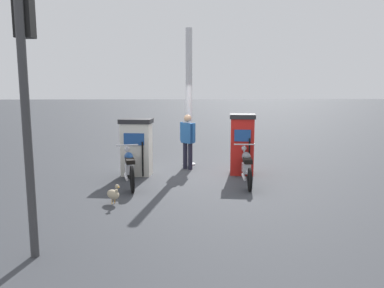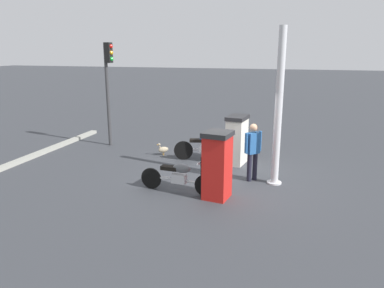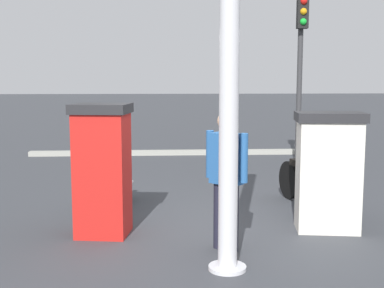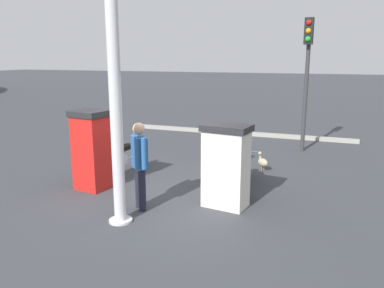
# 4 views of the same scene
# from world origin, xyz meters

# --- Properties ---
(ground_plane) EXTENTS (120.00, 120.00, 0.00)m
(ground_plane) POSITION_xyz_m (0.00, 0.00, 0.00)
(ground_plane) COLOR #383A3F
(fuel_pump_near) EXTENTS (0.70, 0.94, 1.56)m
(fuel_pump_near) POSITION_xyz_m (-0.12, -1.46, 0.79)
(fuel_pump_near) COLOR silver
(fuel_pump_near) RESTS_ON ground
(fuel_pump_far) EXTENTS (0.75, 0.78, 1.68)m
(fuel_pump_far) POSITION_xyz_m (-0.12, 1.46, 0.85)
(fuel_pump_far) COLOR red
(fuel_pump_far) RESTS_ON ground
(motorcycle_near_pump) EXTENTS (1.91, 0.61, 0.95)m
(motorcycle_near_pump) POSITION_xyz_m (0.97, -1.54, 0.47)
(motorcycle_near_pump) COLOR black
(motorcycle_near_pump) RESTS_ON ground
(motorcycle_far_pump) EXTENTS (2.07, 0.56, 0.92)m
(motorcycle_far_pump) POSITION_xyz_m (0.88, 1.40, 0.46)
(motorcycle_far_pump) COLOR black
(motorcycle_far_pump) RESTS_ON ground
(attendant_person) EXTENTS (0.46, 0.48, 1.62)m
(attendant_person) POSITION_xyz_m (-0.80, -0.03, 0.93)
(attendant_person) COLOR #1E1E2D
(attendant_person) RESTS_ON ground
(wandering_duck) EXTENTS (0.39, 0.38, 0.45)m
(wandering_duck) POSITION_xyz_m (2.47, -1.70, 0.21)
(wandering_duck) COLOR tan
(wandering_duck) RESTS_ON ground
(roadside_traffic_light) EXTENTS (0.38, 0.25, 3.81)m
(roadside_traffic_light) POSITION_xyz_m (4.84, -2.44, 2.60)
(roadside_traffic_light) COLOR #38383A
(roadside_traffic_light) RESTS_ON ground
(canopy_support_pole) EXTENTS (0.40, 0.40, 4.16)m
(canopy_support_pole) POSITION_xyz_m (-1.43, 0.03, 2.00)
(canopy_support_pole) COLOR silver
(canopy_support_pole) RESTS_ON ground
(road_edge_kerb) EXTENTS (0.30, 8.24, 0.12)m
(road_edge_kerb) POSITION_xyz_m (6.64, 0.00, 0.06)
(road_edge_kerb) COLOR #9E9E93
(road_edge_kerb) RESTS_ON ground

